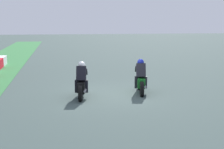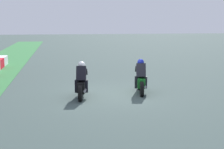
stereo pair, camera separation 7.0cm
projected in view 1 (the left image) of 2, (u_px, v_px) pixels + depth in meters
ground_plane at (111, 94)px, 14.29m from camera, size 120.00×120.00×0.00m
rider_lane_a at (141, 79)px, 14.49m from camera, size 2.04×0.60×1.51m
rider_lane_b at (82, 83)px, 13.65m from camera, size 2.04×0.59×1.51m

